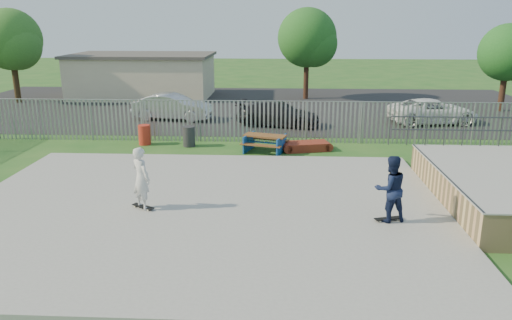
{
  "coord_description": "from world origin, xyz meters",
  "views": [
    {
      "loc": [
        2.41,
        -14.34,
        5.78
      ],
      "look_at": [
        1.59,
        2.0,
        1.1
      ],
      "focal_mm": 35.0,
      "sensor_mm": 36.0,
      "label": 1
    }
  ],
  "objects_px": {
    "trash_bin_grey": "(189,136)",
    "car_white": "(433,111)",
    "funbox": "(306,146)",
    "car_dark": "(278,114)",
    "skater_navy": "(390,189)",
    "skater_white": "(141,178)",
    "trash_bin_red": "(145,135)",
    "car_silver": "(173,107)",
    "picnic_table": "(265,143)",
    "tree_right": "(508,53)",
    "tree_left": "(11,40)",
    "tree_mid": "(307,38)"
  },
  "relations": [
    {
      "from": "skater_navy",
      "to": "skater_white",
      "type": "height_order",
      "value": "same"
    },
    {
      "from": "tree_mid",
      "to": "skater_white",
      "type": "xyz_separation_m",
      "value": [
        -5.99,
        -22.76,
        -3.27
      ]
    },
    {
      "from": "car_white",
      "to": "tree_left",
      "type": "xyz_separation_m",
      "value": [
        -27.09,
        5.91,
        3.62
      ]
    },
    {
      "from": "picnic_table",
      "to": "car_silver",
      "type": "relative_size",
      "value": 0.48
    },
    {
      "from": "funbox",
      "to": "car_dark",
      "type": "height_order",
      "value": "car_dark"
    },
    {
      "from": "car_silver",
      "to": "trash_bin_red",
      "type": "bearing_deg",
      "value": -173.35
    },
    {
      "from": "car_dark",
      "to": "tree_left",
      "type": "xyz_separation_m",
      "value": [
        -18.39,
        7.0,
        3.64
      ]
    },
    {
      "from": "car_dark",
      "to": "skater_white",
      "type": "bearing_deg",
      "value": 173.96
    },
    {
      "from": "tree_right",
      "to": "skater_white",
      "type": "height_order",
      "value": "tree_right"
    },
    {
      "from": "car_dark",
      "to": "skater_navy",
      "type": "xyz_separation_m",
      "value": [
        3.27,
        -13.6,
        0.43
      ]
    },
    {
      "from": "skater_navy",
      "to": "funbox",
      "type": "bearing_deg",
      "value": -92.93
    },
    {
      "from": "funbox",
      "to": "car_white",
      "type": "bearing_deg",
      "value": 27.28
    },
    {
      "from": "car_white",
      "to": "tree_left",
      "type": "relative_size",
      "value": 0.77
    },
    {
      "from": "trash_bin_red",
      "to": "skater_navy",
      "type": "xyz_separation_m",
      "value": [
        9.53,
        -9.09,
        0.65
      ]
    },
    {
      "from": "funbox",
      "to": "tree_mid",
      "type": "bearing_deg",
      "value": 74.32
    },
    {
      "from": "car_silver",
      "to": "tree_mid",
      "type": "relative_size",
      "value": 0.71
    },
    {
      "from": "funbox",
      "to": "car_dark",
      "type": "bearing_deg",
      "value": 90.89
    },
    {
      "from": "car_silver",
      "to": "skater_navy",
      "type": "relative_size",
      "value": 2.37
    },
    {
      "from": "car_silver",
      "to": "skater_white",
      "type": "relative_size",
      "value": 2.37
    },
    {
      "from": "trash_bin_red",
      "to": "trash_bin_grey",
      "type": "height_order",
      "value": "trash_bin_grey"
    },
    {
      "from": "car_white",
      "to": "tree_right",
      "type": "distance_m",
      "value": 7.56
    },
    {
      "from": "car_silver",
      "to": "tree_mid",
      "type": "distance_m",
      "value": 12.2
    },
    {
      "from": "picnic_table",
      "to": "tree_mid",
      "type": "distance_m",
      "value": 16.04
    },
    {
      "from": "trash_bin_grey",
      "to": "tree_mid",
      "type": "bearing_deg",
      "value": 67.3
    },
    {
      "from": "car_dark",
      "to": "tree_mid",
      "type": "xyz_separation_m",
      "value": [
        1.96,
        9.75,
        3.7
      ]
    },
    {
      "from": "trash_bin_grey",
      "to": "tree_right",
      "type": "bearing_deg",
      "value": 28.78
    },
    {
      "from": "picnic_table",
      "to": "trash_bin_grey",
      "type": "distance_m",
      "value": 3.66
    },
    {
      "from": "tree_left",
      "to": "tree_right",
      "type": "bearing_deg",
      "value": -2.95
    },
    {
      "from": "picnic_table",
      "to": "funbox",
      "type": "height_order",
      "value": "picnic_table"
    },
    {
      "from": "picnic_table",
      "to": "tree_left",
      "type": "bearing_deg",
      "value": 161.28
    },
    {
      "from": "tree_mid",
      "to": "tree_left",
      "type": "bearing_deg",
      "value": -172.31
    },
    {
      "from": "car_white",
      "to": "car_dark",
      "type": "bearing_deg",
      "value": 88.64
    },
    {
      "from": "car_silver",
      "to": "tree_right",
      "type": "bearing_deg",
      "value": -71.54
    },
    {
      "from": "skater_navy",
      "to": "skater_white",
      "type": "distance_m",
      "value": 7.33
    },
    {
      "from": "trash_bin_red",
      "to": "skater_navy",
      "type": "relative_size",
      "value": 0.48
    },
    {
      "from": "car_silver",
      "to": "car_white",
      "type": "height_order",
      "value": "car_silver"
    },
    {
      "from": "skater_navy",
      "to": "trash_bin_red",
      "type": "bearing_deg",
      "value": -59.75
    },
    {
      "from": "picnic_table",
      "to": "tree_right",
      "type": "bearing_deg",
      "value": 52.9
    },
    {
      "from": "trash_bin_grey",
      "to": "car_white",
      "type": "xyz_separation_m",
      "value": [
        12.81,
        5.83,
        0.24
      ]
    },
    {
      "from": "trash_bin_grey",
      "to": "tree_left",
      "type": "xyz_separation_m",
      "value": [
        -14.28,
        11.75,
        3.86
      ]
    },
    {
      "from": "picnic_table",
      "to": "funbox",
      "type": "bearing_deg",
      "value": 27.42
    },
    {
      "from": "trash_bin_grey",
      "to": "car_white",
      "type": "distance_m",
      "value": 14.07
    },
    {
      "from": "car_dark",
      "to": "trash_bin_red",
      "type": "bearing_deg",
      "value": 136.99
    },
    {
      "from": "tree_right",
      "to": "tree_mid",
      "type": "bearing_deg",
      "value": 160.13
    },
    {
      "from": "trash_bin_red",
      "to": "car_white",
      "type": "distance_m",
      "value": 15.98
    },
    {
      "from": "car_silver",
      "to": "tree_right",
      "type": "distance_m",
      "value": 20.96
    },
    {
      "from": "trash_bin_red",
      "to": "tree_right",
      "type": "xyz_separation_m",
      "value": [
        20.48,
        9.83,
        3.21
      ]
    },
    {
      "from": "trash_bin_red",
      "to": "car_white",
      "type": "height_order",
      "value": "car_white"
    },
    {
      "from": "funbox",
      "to": "car_silver",
      "type": "relative_size",
      "value": 0.45
    },
    {
      "from": "trash_bin_red",
      "to": "skater_white",
      "type": "height_order",
      "value": "skater_white"
    }
  ]
}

